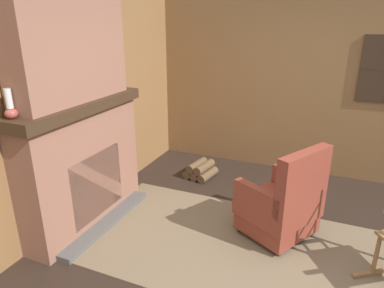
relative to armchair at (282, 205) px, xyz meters
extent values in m
plane|color=#2D2119|center=(0.13, -0.52, -0.36)|extent=(14.00, 14.00, 0.00)
cube|color=olive|center=(-2.22, -0.52, 0.94)|extent=(0.06, 5.24, 2.60)
cube|color=olive|center=(0.13, 1.83, 0.94)|extent=(5.24, 0.06, 2.60)
cube|color=#93604C|center=(-2.02, -0.52, 0.26)|extent=(0.34, 1.54, 1.26)
cube|color=black|center=(-1.89, -0.52, 0.11)|extent=(0.08, 0.80, 0.70)
cube|color=#565451|center=(-1.77, -0.52, -0.33)|extent=(0.16, 1.39, 0.06)
cube|color=#3D2819|center=(-2.02, -0.52, 0.95)|extent=(0.44, 1.64, 0.11)
cube|color=#93604C|center=(-2.02, -0.52, 1.61)|extent=(0.30, 1.36, 1.21)
cube|color=#7A664C|center=(-0.28, -0.36, -0.36)|extent=(3.33, 1.68, 0.01)
cube|color=brown|center=(-0.04, 0.02, -0.18)|extent=(0.84, 0.86, 0.24)
cube|color=brown|center=(-0.04, 0.02, -0.03)|extent=(0.88, 0.90, 0.18)
cube|color=brown|center=(0.18, -0.10, 0.35)|extent=(0.44, 0.66, 0.58)
cube|color=brown|center=(-0.20, -0.23, 0.16)|extent=(0.54, 0.35, 0.20)
cube|color=brown|center=(0.08, 0.29, 0.16)|extent=(0.54, 0.35, 0.20)
cylinder|color=#332319|center=(-0.40, -0.10, -0.33)|extent=(0.07, 0.07, 0.06)
cylinder|color=#332319|center=(-0.13, 0.39, -0.33)|extent=(0.07, 0.07, 0.06)
cylinder|color=#332319|center=(0.04, -0.34, -0.33)|extent=(0.07, 0.07, 0.06)
cylinder|color=#332319|center=(0.31, 0.14, -0.33)|extent=(0.07, 0.07, 0.06)
cylinder|color=olive|center=(0.86, -0.28, -0.13)|extent=(0.05, 0.05, 0.38)
cylinder|color=brown|center=(-1.40, 1.03, -0.30)|extent=(0.19, 0.41, 0.12)
cylinder|color=brown|center=(-1.28, 1.01, -0.30)|extent=(0.19, 0.41, 0.12)
cylinder|color=brown|center=(-1.16, 0.99, -0.30)|extent=(0.19, 0.41, 0.12)
cylinder|color=brown|center=(-1.34, 1.02, -0.20)|extent=(0.19, 0.41, 0.12)
cylinder|color=brown|center=(-1.22, 1.00, -0.20)|extent=(0.19, 0.41, 0.12)
ellipsoid|color=#B24C42|center=(-2.05, -1.24, 1.05)|extent=(0.10, 0.10, 0.09)
cylinder|color=white|center=(-2.05, -1.24, 1.17)|extent=(0.06, 0.06, 0.16)
cube|color=gray|center=(-2.05, -0.12, 1.07)|extent=(0.14, 0.26, 0.13)
cube|color=silver|center=(-1.98, -0.12, 1.08)|extent=(0.01, 0.04, 0.02)
cylinder|color=red|center=(-2.07, -0.45, 1.15)|extent=(0.08, 0.30, 0.29)
camera|label=1|loc=(0.34, -3.15, 1.76)|focal=32.00mm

